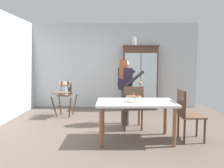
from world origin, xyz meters
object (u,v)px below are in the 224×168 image
at_px(adult_person, 125,84).
at_px(high_chair_with_toddler, 65,92).
at_px(birthday_cake, 134,99).
at_px(china_cabinet, 140,77).
at_px(ceramic_vase, 134,42).
at_px(dining_chair_far_side, 133,105).
at_px(dining_chair_right_end, 186,111).
at_px(dining_table, 136,107).

bearing_deg(adult_person, high_chair_with_toddler, 38.50).
relative_size(adult_person, birthday_cake, 5.47).
distance_m(china_cabinet, ceramic_vase, 1.12).
relative_size(high_chair_with_toddler, birthday_cake, 3.39).
distance_m(ceramic_vase, birthday_cake, 3.16).
distance_m(china_cabinet, high_chair_with_toddler, 2.39).
xyz_separation_m(china_cabinet, dining_chair_far_side, (-0.37, -2.20, -0.44)).
bearing_deg(dining_chair_right_end, dining_table, 89.35).
xyz_separation_m(birthday_cake, dining_chair_far_side, (0.03, 0.67, -0.24)).
distance_m(dining_chair_far_side, dining_chair_right_end, 1.15).
relative_size(dining_table, dining_chair_far_side, 1.54).
height_order(ceramic_vase, dining_table, ceramic_vase).
bearing_deg(birthday_cake, china_cabinet, 82.11).
bearing_deg(dining_chair_far_side, ceramic_vase, -99.05).
bearing_deg(birthday_cake, dining_chair_far_side, 87.37).
bearing_deg(dining_chair_far_side, china_cabinet, -103.96).
bearing_deg(ceramic_vase, dining_chair_far_side, -94.55).
distance_m(adult_person, dining_table, 1.15).
xyz_separation_m(china_cabinet, ceramic_vase, (-0.19, 0.00, 1.10)).
height_order(dining_table, dining_chair_right_end, dining_chair_right_end).
height_order(dining_table, birthday_cake, birthday_cake).
height_order(china_cabinet, adult_person, china_cabinet).
bearing_deg(dining_chair_right_end, birthday_cake, 90.20).
height_order(birthday_cake, dining_chair_right_end, dining_chair_right_end).
relative_size(ceramic_vase, high_chair_with_toddler, 0.28).
xyz_separation_m(ceramic_vase, high_chair_with_toddler, (-1.96, -0.98, -1.44)).
xyz_separation_m(adult_person, birthday_cake, (0.12, -1.10, -0.17)).
xyz_separation_m(adult_person, dining_table, (0.16, -1.09, -0.33)).
bearing_deg(dining_table, birthday_cake, -159.61).
bearing_deg(dining_chair_right_end, china_cabinet, 9.72).
bearing_deg(dining_chair_far_side, adult_person, -75.33).
xyz_separation_m(ceramic_vase, dining_chair_far_side, (-0.18, -2.20, -1.54)).
bearing_deg(dining_table, ceramic_vase, 86.72).
relative_size(high_chair_with_toddler, adult_person, 0.62).
relative_size(ceramic_vase, dining_chair_far_side, 0.28).
bearing_deg(china_cabinet, birthday_cake, -97.89).
bearing_deg(dining_chair_far_side, dining_table, 86.57).
bearing_deg(adult_person, birthday_cake, 160.47).
xyz_separation_m(china_cabinet, adult_person, (-0.52, -1.77, -0.02)).
bearing_deg(ceramic_vase, birthday_cake, -94.11).
distance_m(ceramic_vase, dining_table, 3.21).
relative_size(high_chair_with_toddler, dining_chair_far_side, 0.99).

